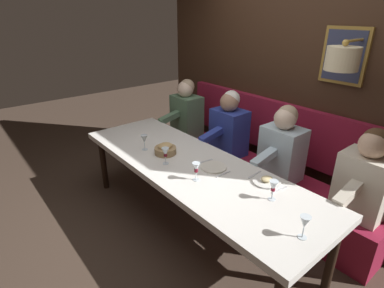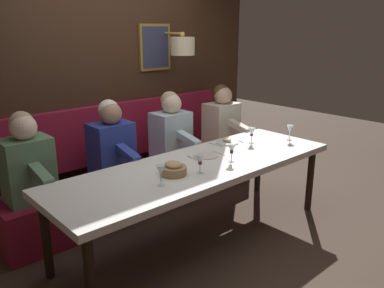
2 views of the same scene
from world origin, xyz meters
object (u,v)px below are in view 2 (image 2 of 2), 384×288
object	(u,v)px
diner_far	(27,161)
diner_middle	(112,143)
wine_glass_0	(200,160)
bread_bowl	(173,169)
diner_near	(171,130)
wine_glass_1	(290,129)
dining_table	(200,170)
diner_nearest	(222,119)
wine_glass_4	(161,171)
wine_glass_2	(252,132)
wine_glass_3	(232,149)

from	to	relation	value
diner_far	diner_middle	bearing A→B (deg)	-90.00
wine_glass_0	bread_bowl	bearing A→B (deg)	55.95
diner_near	wine_glass_1	bearing A→B (deg)	-138.85
wine_glass_1	bread_bowl	size ratio (longest dim) A/B	0.75
dining_table	diner_nearest	distance (m)	1.50
wine_glass_1	wine_glass_4	distance (m)	1.80
diner_middle	wine_glass_2	world-z (taller)	diner_middle
wine_glass_4	bread_bowl	world-z (taller)	wine_glass_4
diner_far	wine_glass_1	xyz separation A→B (m)	(-0.97, -2.43, 0.04)
diner_far	wine_glass_0	xyz separation A→B (m)	(-1.06, -1.02, 0.04)
wine_glass_1	diner_near	bearing A→B (deg)	41.15
diner_nearest	diner_middle	size ratio (longest dim) A/B	1.00
wine_glass_2	bread_bowl	size ratio (longest dim) A/B	0.75
diner_far	bread_bowl	size ratio (longest dim) A/B	3.60
diner_nearest	dining_table	bearing A→B (deg)	126.22
wine_glass_0	wine_glass_2	xyz separation A→B (m)	(0.29, -1.01, 0.00)
wine_glass_4	bread_bowl	xyz separation A→B (m)	(0.11, -0.22, -0.07)
wine_glass_0	wine_glass_4	world-z (taller)	same
dining_table	wine_glass_3	xyz separation A→B (m)	(-0.15, -0.25, 0.18)
diner_far	wine_glass_3	distance (m)	1.77
dining_table	diner_nearest	world-z (taller)	diner_nearest
diner_middle	wine_glass_4	bearing A→B (deg)	169.27
diner_far	wine_glass_0	bearing A→B (deg)	-136.02
wine_glass_4	wine_glass_2	bearing A→B (deg)	-78.75
wine_glass_3	wine_glass_4	xyz separation A→B (m)	(-0.02, 0.82, 0.00)
dining_table	wine_glass_2	size ratio (longest dim) A/B	16.95
dining_table	wine_glass_3	size ratio (longest dim) A/B	16.95
wine_glass_2	wine_glass_3	bearing A→B (deg)	113.84
dining_table	diner_near	world-z (taller)	diner_near
diner_near	wine_glass_0	xyz separation A→B (m)	(-1.06, 0.56, 0.04)
dining_table	diner_far	world-z (taller)	diner_far
diner_near	wine_glass_4	bearing A→B (deg)	137.69
dining_table	diner_nearest	size ratio (longest dim) A/B	3.51
diner_far	wine_glass_4	distance (m)	1.22
wine_glass_4	wine_glass_3	bearing A→B (deg)	-88.80
diner_far	wine_glass_0	size ratio (longest dim) A/B	4.82
diner_near	wine_glass_0	distance (m)	1.20
diner_near	diner_middle	world-z (taller)	same
wine_glass_0	diner_nearest	bearing A→B (deg)	-52.19
diner_nearest	wine_glass_0	world-z (taller)	diner_nearest
diner_middle	wine_glass_4	world-z (taller)	diner_middle
dining_table	wine_glass_1	size ratio (longest dim) A/B	16.95
diner_nearest	wine_glass_2	distance (m)	0.85
wine_glass_0	wine_glass_1	xyz separation A→B (m)	(0.09, -1.40, 0.00)
wine_glass_0	wine_glass_4	size ratio (longest dim) A/B	1.00
diner_nearest	diner_near	xyz separation A→B (m)	(0.00, 0.81, 0.00)
wine_glass_0	dining_table	bearing A→B (deg)	-42.36
wine_glass_0	wine_glass_4	distance (m)	0.40
diner_near	wine_glass_3	bearing A→B (deg)	172.28
diner_near	wine_glass_3	world-z (taller)	diner_near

